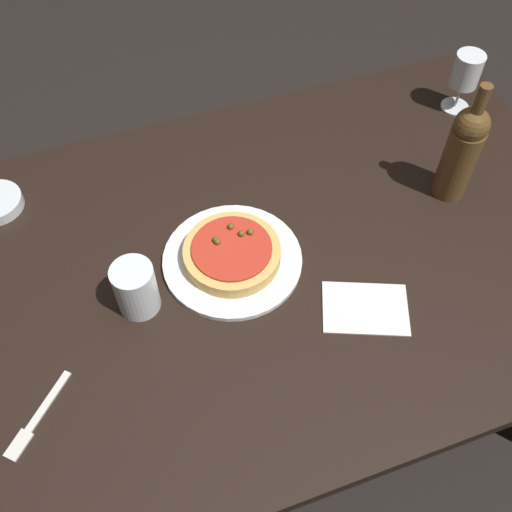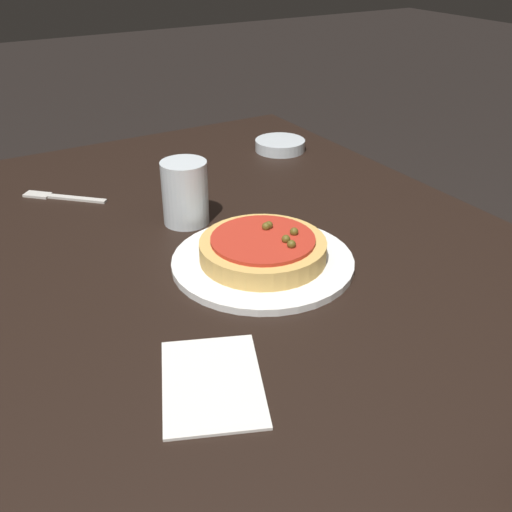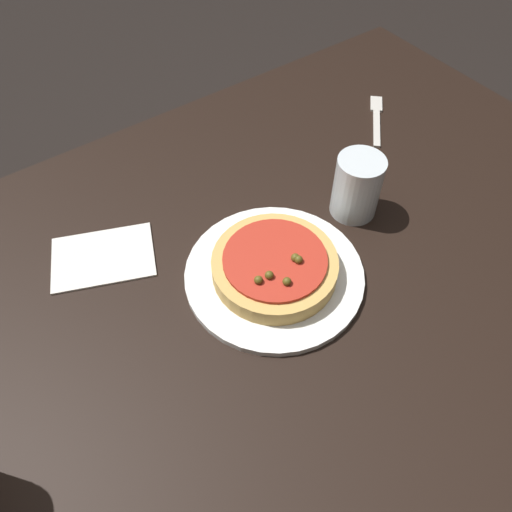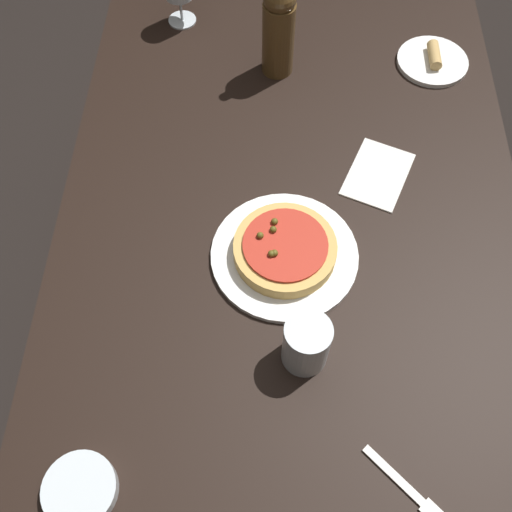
{
  "view_description": "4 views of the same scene",
  "coord_description": "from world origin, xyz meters",
  "px_view_note": "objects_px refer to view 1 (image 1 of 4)",
  "views": [
    {
      "loc": [
        -0.26,
        -0.7,
        1.76
      ],
      "look_at": [
        -0.02,
        -0.04,
        0.8
      ],
      "focal_mm": 42.0,
      "sensor_mm": 36.0,
      "label": 1
    },
    {
      "loc": [
        0.67,
        -0.43,
        1.22
      ],
      "look_at": [
        -0.01,
        -0.03,
        0.77
      ],
      "focal_mm": 42.0,
      "sensor_mm": 36.0,
      "label": 2
    },
    {
      "loc": [
        0.25,
        0.39,
        1.4
      ],
      "look_at": [
        -0.02,
        0.01,
        0.8
      ],
      "focal_mm": 35.0,
      "sensor_mm": 36.0,
      "label": 3
    },
    {
      "loc": [
        -0.66,
        0.05,
        1.77
      ],
      "look_at": [
        -0.11,
        0.07,
        0.82
      ],
      "focal_mm": 42.0,
      "sensor_mm": 36.0,
      "label": 4
    }
  ],
  "objects_px": {
    "dining_table": "(258,278)",
    "fork": "(36,420)",
    "pizza": "(232,253)",
    "wine_glass": "(466,72)",
    "water_cup": "(136,288)",
    "dinner_plate": "(232,260)",
    "wine_bottle": "(462,151)"
  },
  "relations": [
    {
      "from": "dining_table",
      "to": "fork",
      "type": "distance_m",
      "value": 0.54
    },
    {
      "from": "dining_table",
      "to": "pizza",
      "type": "distance_m",
      "value": 0.12
    },
    {
      "from": "wine_glass",
      "to": "water_cup",
      "type": "xyz_separation_m",
      "value": [
        -0.92,
        -0.32,
        -0.05
      ]
    },
    {
      "from": "dinner_plate",
      "to": "wine_glass",
      "type": "relative_size",
      "value": 1.86
    },
    {
      "from": "pizza",
      "to": "fork",
      "type": "xyz_separation_m",
      "value": [
        -0.44,
        -0.21,
        -0.03
      ]
    },
    {
      "from": "pizza",
      "to": "water_cup",
      "type": "bearing_deg",
      "value": -169.47
    },
    {
      "from": "dining_table",
      "to": "fork",
      "type": "bearing_deg",
      "value": -157.84
    },
    {
      "from": "pizza",
      "to": "wine_glass",
      "type": "height_order",
      "value": "wine_glass"
    },
    {
      "from": "water_cup",
      "to": "fork",
      "type": "xyz_separation_m",
      "value": [
        -0.23,
        -0.18,
        -0.06
      ]
    },
    {
      "from": "dinner_plate",
      "to": "water_cup",
      "type": "xyz_separation_m",
      "value": [
        -0.21,
        -0.04,
        0.05
      ]
    },
    {
      "from": "pizza",
      "to": "dinner_plate",
      "type": "bearing_deg",
      "value": -106.41
    },
    {
      "from": "wine_glass",
      "to": "dining_table",
      "type": "bearing_deg",
      "value": -156.09
    },
    {
      "from": "dinner_plate",
      "to": "pizza",
      "type": "height_order",
      "value": "pizza"
    },
    {
      "from": "pizza",
      "to": "wine_bottle",
      "type": "bearing_deg",
      "value": 2.61
    },
    {
      "from": "fork",
      "to": "wine_bottle",
      "type": "bearing_deg",
      "value": 147.29
    },
    {
      "from": "pizza",
      "to": "wine_glass",
      "type": "xyz_separation_m",
      "value": [
        0.71,
        0.28,
        0.08
      ]
    },
    {
      "from": "dinner_plate",
      "to": "wine_glass",
      "type": "height_order",
      "value": "wine_glass"
    },
    {
      "from": "dinner_plate",
      "to": "pizza",
      "type": "bearing_deg",
      "value": 73.59
    },
    {
      "from": "dinner_plate",
      "to": "fork",
      "type": "relative_size",
      "value": 2.09
    },
    {
      "from": "dinner_plate",
      "to": "dining_table",
      "type": "bearing_deg",
      "value": -13.36
    },
    {
      "from": "dining_table",
      "to": "dinner_plate",
      "type": "xyz_separation_m",
      "value": [
        -0.05,
        0.01,
        0.08
      ]
    },
    {
      "from": "dining_table",
      "to": "fork",
      "type": "height_order",
      "value": "fork"
    },
    {
      "from": "fork",
      "to": "dining_table",
      "type": "bearing_deg",
      "value": 155.7
    },
    {
      "from": "dinner_plate",
      "to": "fork",
      "type": "height_order",
      "value": "dinner_plate"
    },
    {
      "from": "dinner_plate",
      "to": "pizza",
      "type": "relative_size",
      "value": 1.45
    },
    {
      "from": "dinner_plate",
      "to": "pizza",
      "type": "xyz_separation_m",
      "value": [
        0.0,
        0.0,
        0.02
      ]
    },
    {
      "from": "dinner_plate",
      "to": "wine_bottle",
      "type": "xyz_separation_m",
      "value": [
        0.54,
        0.02,
        0.12
      ]
    },
    {
      "from": "dining_table",
      "to": "pizza",
      "type": "relative_size",
      "value": 7.69
    },
    {
      "from": "dining_table",
      "to": "water_cup",
      "type": "xyz_separation_m",
      "value": [
        -0.26,
        -0.03,
        0.13
      ]
    },
    {
      "from": "wine_bottle",
      "to": "water_cup",
      "type": "relative_size",
      "value": 2.54
    },
    {
      "from": "pizza",
      "to": "wine_bottle",
      "type": "distance_m",
      "value": 0.55
    },
    {
      "from": "water_cup",
      "to": "wine_glass",
      "type": "bearing_deg",
      "value": 18.98
    }
  ]
}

